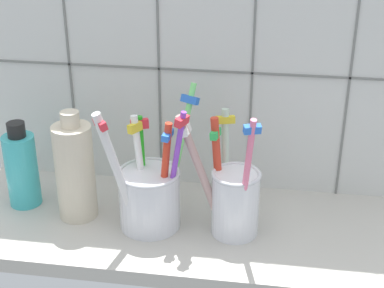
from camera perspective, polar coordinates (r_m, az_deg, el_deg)
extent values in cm
cube|color=#BCB7AD|center=(79.52, 0.10, -8.31)|extent=(64.00, 22.00, 2.00)
cube|color=silver|center=(80.98, 1.39, 9.26)|extent=(64.00, 2.00, 45.00)
cube|color=gray|center=(84.45, -11.92, 9.42)|extent=(0.30, 0.20, 45.00)
cube|color=gray|center=(80.96, -3.26, 9.22)|extent=(0.30, 0.20, 45.00)
cube|color=gray|center=(79.41, 5.93, 8.79)|extent=(0.30, 0.20, 45.00)
cube|color=gray|center=(79.90, 15.22, 8.12)|extent=(0.30, 0.20, 45.00)
cube|color=gray|center=(80.83, 1.27, 7.07)|extent=(64.00, 0.20, 0.30)
cylinder|color=white|center=(76.98, -4.11, -5.31)|extent=(7.93, 7.93, 7.82)
torus|color=silver|center=(75.03, -4.20, -2.76)|extent=(8.04, 8.04, 0.50)
cylinder|color=green|center=(77.07, -4.81, -2.31)|extent=(1.73, 2.42, 14.08)
cube|color=#E5333F|center=(74.94, -5.07, 1.93)|extent=(2.43, 1.81, 1.28)
cylinder|color=#85F683|center=(78.01, -1.22, -0.62)|extent=(4.02, 6.83, 17.22)
cube|color=blue|center=(77.10, -0.20, 4.30)|extent=(2.68, 2.10, 1.21)
cylinder|color=white|center=(75.81, -5.04, -2.59)|extent=(2.57, 2.08, 14.64)
cube|color=yellow|center=(73.60, -5.55, 1.56)|extent=(1.78, 2.12, 1.18)
cylinder|color=white|center=(72.02, -7.06, -3.06)|extent=(5.03, 4.58, 17.64)
cube|color=#E5333F|center=(68.09, -8.83, 1.91)|extent=(2.22, 2.34, 1.15)
cylinder|color=red|center=(74.11, -2.68, -3.14)|extent=(2.42, 1.16, 14.83)
cube|color=blue|center=(71.32, -2.37, 0.87)|extent=(1.20, 2.63, 0.90)
cylinder|color=purple|center=(73.27, -1.76, -2.66)|extent=(3.67, 2.01, 16.73)
cube|color=#E5333F|center=(69.55, -0.98, 2.23)|extent=(1.72, 2.32, 1.16)
cylinder|color=white|center=(75.38, 4.20, -5.74)|extent=(6.03, 6.03, 8.51)
torus|color=silver|center=(73.23, 4.30, -2.91)|extent=(6.23, 6.23, 0.50)
cylinder|color=pink|center=(70.56, 5.20, -3.54)|extent=(2.27, 4.74, 17.69)
cube|color=blue|center=(65.76, 5.83, 1.44)|extent=(2.15, 1.55, 1.11)
cylinder|color=red|center=(74.57, 2.52, -2.81)|extent=(2.36, 1.41, 15.12)
cube|color=green|center=(72.21, 2.29, 1.04)|extent=(1.29, 2.27, 1.01)
cylinder|color=silver|center=(75.95, 3.22, -2.19)|extent=(1.68, 3.13, 15.31)
cube|color=yellow|center=(73.95, 3.24, 2.36)|extent=(2.55, 1.57, 0.99)
cylinder|color=#BD9792|center=(73.42, 1.01, -3.04)|extent=(6.81, 1.66, 15.92)
cube|color=white|center=(71.17, -0.61, 1.38)|extent=(1.27, 2.29, 1.25)
cylinder|color=beige|center=(79.36, -11.12, -2.55)|extent=(5.15, 5.15, 13.10)
cylinder|color=beige|center=(76.10, -11.60, 2.46)|extent=(2.42, 2.42, 2.00)
cylinder|color=#3FBDC3|center=(84.22, -16.07, -2.46)|extent=(4.39, 4.39, 10.25)
cylinder|color=black|center=(81.59, -16.59, 1.32)|extent=(2.42, 2.42, 2.00)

